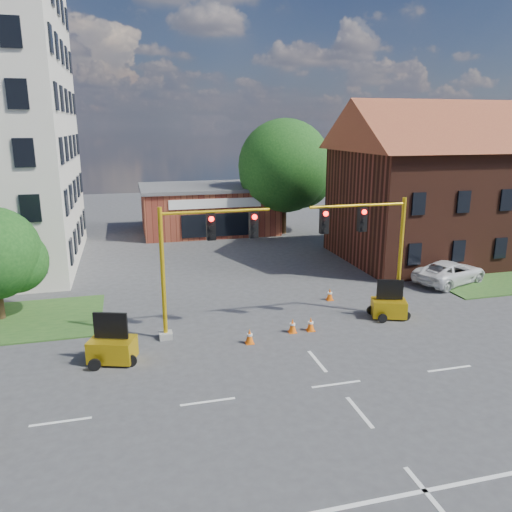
% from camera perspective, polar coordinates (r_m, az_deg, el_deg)
% --- Properties ---
extents(ground, '(120.00, 120.00, 0.00)m').
position_cam_1_polar(ground, '(20.08, 9.16, -14.26)').
color(ground, '#3C3C3E').
rests_on(ground, ground).
extents(lane_markings, '(60.00, 36.00, 0.01)m').
position_cam_1_polar(lane_markings, '(17.78, 13.23, -18.62)').
color(lane_markings, white).
rests_on(lane_markings, ground).
extents(brick_shop, '(12.40, 8.40, 4.30)m').
position_cam_1_polar(brick_shop, '(47.15, -5.47, 5.47)').
color(brick_shop, maroon).
rests_on(brick_shop, ground).
extents(townhouse_row, '(21.00, 11.00, 11.50)m').
position_cam_1_polar(townhouse_row, '(41.00, 23.95, 8.22)').
color(townhouse_row, '#441F14').
rests_on(townhouse_row, ground).
extents(tree_large, '(8.72, 8.30, 10.32)m').
position_cam_1_polar(tree_large, '(45.53, 3.78, 9.93)').
color(tree_large, '#392714').
rests_on(tree_large, ground).
extents(signal_mast_west, '(5.30, 0.60, 6.20)m').
position_cam_1_polar(signal_mast_west, '(22.92, -6.59, 0.09)').
color(signal_mast_west, gray).
rests_on(signal_mast_west, ground).
extents(signal_mast_east, '(5.30, 0.60, 6.20)m').
position_cam_1_polar(signal_mast_east, '(25.57, 13.11, 1.33)').
color(signal_mast_east, gray).
rests_on(signal_mast_east, ground).
extents(trailer_west, '(2.14, 1.76, 2.09)m').
position_cam_1_polar(trailer_west, '(22.08, -16.10, -9.98)').
color(trailer_west, gold).
rests_on(trailer_west, ground).
extents(trailer_east, '(1.99, 1.65, 1.95)m').
position_cam_1_polar(trailer_east, '(26.79, 14.94, -5.57)').
color(trailer_east, gold).
rests_on(trailer_east, ground).
extents(cone_a, '(0.40, 0.40, 0.70)m').
position_cam_1_polar(cone_a, '(23.03, -0.74, -9.18)').
color(cone_a, '#FF650D').
rests_on(cone_a, ground).
extents(cone_b, '(0.40, 0.40, 0.70)m').
position_cam_1_polar(cone_b, '(24.24, 4.19, -7.96)').
color(cone_b, '#FF650D').
rests_on(cone_b, ground).
extents(cone_c, '(0.40, 0.40, 0.70)m').
position_cam_1_polar(cone_c, '(24.51, 6.27, -7.74)').
color(cone_c, '#FF650D').
rests_on(cone_c, ground).
extents(cone_d, '(0.40, 0.40, 0.70)m').
position_cam_1_polar(cone_d, '(28.80, 8.43, -4.36)').
color(cone_d, '#FF650D').
rests_on(cone_d, ground).
extents(pickup_white, '(5.64, 3.99, 1.43)m').
position_cam_1_polar(pickup_white, '(33.71, 21.30, -1.73)').
color(pickup_white, white).
rests_on(pickup_white, ground).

